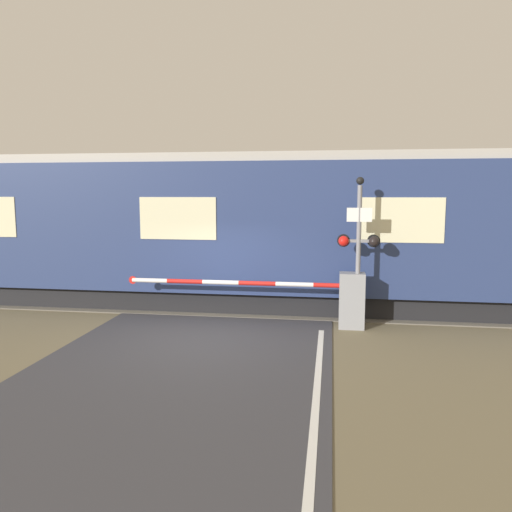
% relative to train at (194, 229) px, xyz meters
% --- Properties ---
extents(ground_plane, '(80.00, 80.00, 0.00)m').
position_rel_train_xyz_m(ground_plane, '(1.22, -3.51, -2.18)').
color(ground_plane, '#6B6047').
extents(track_bed, '(36.00, 3.20, 0.13)m').
position_rel_train_xyz_m(track_bed, '(1.22, 0.00, -2.16)').
color(track_bed, '#666056').
rests_on(track_bed, ground_plane).
extents(train, '(20.45, 3.02, 4.27)m').
position_rel_train_xyz_m(train, '(0.00, 0.00, 0.00)').
color(train, black).
rests_on(train, ground_plane).
extents(crossing_barrier, '(5.90, 0.44, 1.34)m').
position_rel_train_xyz_m(crossing_barrier, '(4.03, -2.10, -1.45)').
color(crossing_barrier, gray).
rests_on(crossing_barrier, ground_plane).
extents(signal_post, '(1.00, 0.26, 3.60)m').
position_rel_train_xyz_m(signal_post, '(4.59, -2.17, -0.13)').
color(signal_post, gray).
rests_on(signal_post, ground_plane).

